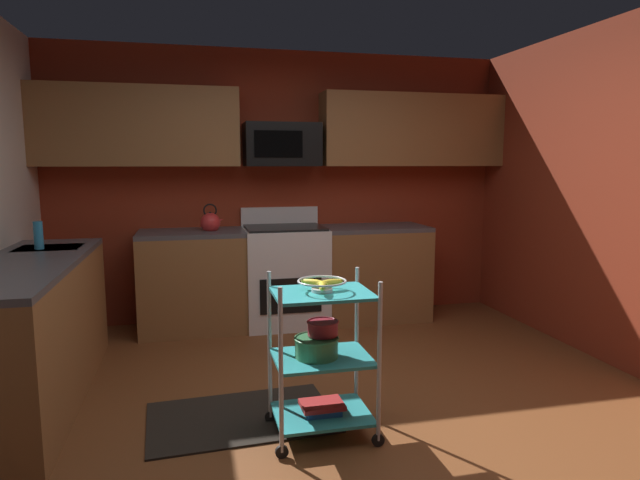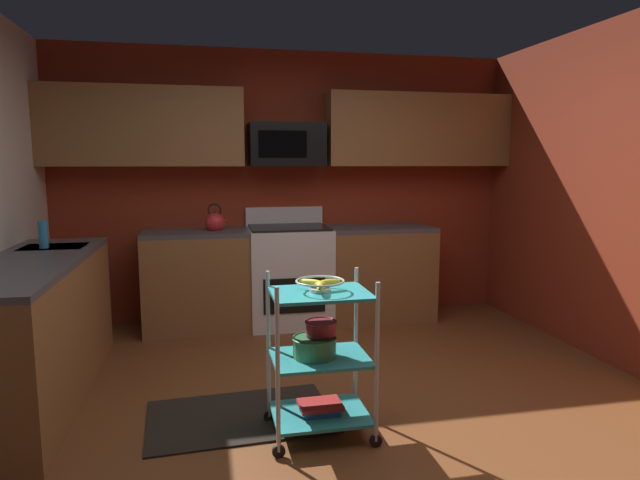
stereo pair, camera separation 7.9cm
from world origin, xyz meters
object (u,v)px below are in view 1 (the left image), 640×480
rolling_cart (322,357)px  fruit_bowl (322,283)px  microwave (282,145)px  mixing_bowl_large (316,346)px  oven_range (285,275)px  dish_soap_bottle (38,235)px  mixing_bowl_small (323,327)px  book_stack (322,407)px  kettle (211,222)px

rolling_cart → fruit_bowl: bearing=26.6°
microwave → mixing_bowl_large: 2.59m
oven_range → dish_soap_bottle: bearing=-156.5°
mixing_bowl_small → book_stack: 0.46m
microwave → kettle: microwave is taller
microwave → kettle: 0.98m
oven_range → microwave: size_ratio=1.57×
microwave → mixing_bowl_small: 2.52m
rolling_cart → book_stack: size_ratio=3.73×
oven_range → mixing_bowl_small: 2.17m
book_stack → kettle: 2.40m
rolling_cart → mixing_bowl_large: size_ratio=3.63×
oven_range → rolling_cart: oven_range is taller
mixing_bowl_large → book_stack: (0.03, 0.00, -0.36)m
dish_soap_bottle → microwave: bearing=26.0°
rolling_cart → kettle: size_ratio=3.47×
mixing_bowl_small → kettle: (-0.53, 2.16, 0.38)m
fruit_bowl → dish_soap_bottle: size_ratio=1.36×
kettle → dish_soap_bottle: kettle is taller
mixing_bowl_small → book_stack: size_ratio=0.74×
book_stack → rolling_cart: bearing=0.0°
microwave → mixing_bowl_large: size_ratio=2.78×
kettle → dish_soap_bottle: (-1.23, -0.83, 0.02)m
rolling_cart → mixing_bowl_large: 0.07m
fruit_bowl → oven_range: bearing=85.8°
mixing_bowl_small → kettle: 2.26m
oven_range → mixing_bowl_large: 2.20m
microwave → rolling_cart: 2.62m
mixing_bowl_small → book_stack: bearing=-112.3°
oven_range → fruit_bowl: oven_range is taller
oven_range → kettle: bearing=-179.7°
book_stack → kettle: kettle is taller
rolling_cart → mixing_bowl_small: bearing=67.7°
fruit_bowl → mixing_bowl_large: 0.36m
mixing_bowl_large → dish_soap_bottle: 2.25m
oven_range → dish_soap_bottle: size_ratio=5.50×
fruit_bowl → mixing_bowl_small: (0.01, 0.03, -0.26)m
kettle → rolling_cart: bearing=-76.6°
dish_soap_bottle → rolling_cart: bearing=-37.8°
book_stack → mixing_bowl_small: bearing=67.7°
rolling_cart → book_stack: rolling_cart is taller
mixing_bowl_large → mixing_bowl_small: size_ratio=1.38×
fruit_bowl → kettle: (-0.52, 2.19, 0.12)m
rolling_cart → dish_soap_bottle: 2.29m
mixing_bowl_large → mixing_bowl_small: mixing_bowl_small is taller
mixing_bowl_small → dish_soap_bottle: dish_soap_bottle is taller
fruit_bowl → book_stack: 0.72m
kettle → fruit_bowl: bearing=-76.6°
oven_range → rolling_cart: (-0.16, -2.19, -0.02)m
rolling_cart → microwave: bearing=86.0°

